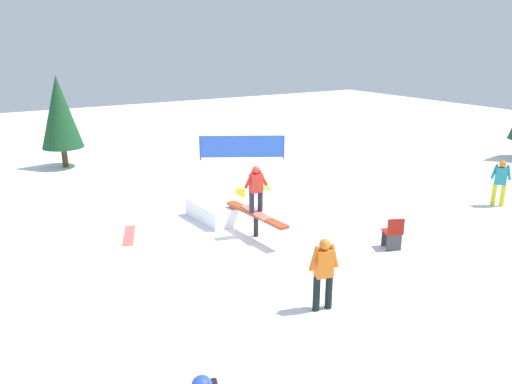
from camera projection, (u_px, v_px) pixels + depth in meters
The scene contains 12 objects.
ground_plane at pixel (256, 236), 13.85m from camera, with size 60.00×60.00×0.00m, color white.
rail_feature at pixel (256, 216), 13.68m from camera, with size 2.58×0.47×0.69m.
snow_kicker_ramp at pixel (221, 210), 15.19m from camera, with size 1.80×1.50×0.52m, color white.
main_rider_on_rail at pixel (256, 190), 13.46m from camera, with size 1.32×0.73×1.33m.
bystander_orange at pixel (324, 270), 9.88m from camera, with size 0.29×0.66×1.53m.
bystander_teal at pixel (500, 181), 16.13m from camera, with size 0.53×0.47×1.52m.
loose_snowboard_coral at pixel (129, 235), 13.89m from camera, with size 1.47×0.28×0.02m, color #E15D55.
loose_snowboard_lime at pixel (265, 185), 18.66m from camera, with size 1.36×0.28×0.02m, color #92D33A.
folding_chair at pixel (393, 234), 12.90m from camera, with size 0.58×0.58×0.88m.
backpack_on_snow at pixel (241, 193), 17.15m from camera, with size 0.30×0.22×0.34m, color yellow.
safety_fence at pixel (242, 147), 22.40m from camera, with size 1.92×3.35×1.10m.
pine_tree_near at pixel (60, 112), 20.62m from camera, with size 1.69×1.69×3.84m.
Camera 1 is at (10.99, -6.70, 5.26)m, focal length 35.00 mm.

